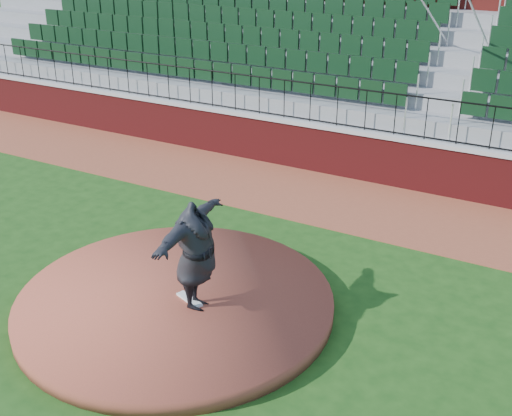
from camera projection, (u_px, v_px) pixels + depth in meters
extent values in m
plane|color=#1B4513|center=(213.00, 308.00, 10.93)|extent=(90.00, 90.00, 0.00)
cube|color=brown|center=(337.00, 199.00, 15.21)|extent=(34.00, 3.20, 0.01)
cube|color=maroon|center=(362.00, 156.00, 16.24)|extent=(34.00, 0.35, 1.20)
cube|color=#B7B7B7|center=(364.00, 132.00, 15.97)|extent=(34.00, 0.45, 0.10)
cube|color=maroon|center=(431.00, 39.00, 19.74)|extent=(34.00, 0.50, 5.50)
cylinder|color=brown|center=(176.00, 302.00, 10.89)|extent=(5.37, 5.37, 0.25)
cube|color=white|center=(190.00, 299.00, 10.68)|extent=(0.59, 0.33, 0.04)
imported|color=black|center=(196.00, 256.00, 10.14)|extent=(1.01, 2.39, 1.88)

